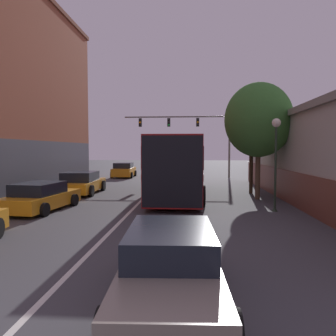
{
  "coord_description": "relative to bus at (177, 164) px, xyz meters",
  "views": [
    {
      "loc": [
        2.63,
        -1.14,
        2.68
      ],
      "look_at": [
        1.38,
        16.04,
        1.7
      ],
      "focal_mm": 35.0,
      "sensor_mm": 36.0,
      "label": 1
    }
  ],
  "objects": [
    {
      "name": "traffic_signal_gantry",
      "position": [
        0.86,
        12.35,
        2.73
      ],
      "size": [
        10.05,
        0.36,
        6.07
      ],
      "color": "#514C47",
      "rests_on": "ground_plane"
    },
    {
      "name": "street_tree_far",
      "position": [
        4.36,
        -1.05,
        2.37
      ],
      "size": [
        3.6,
        3.24,
        6.23
      ],
      "color": "brown",
      "rests_on": "ground_plane"
    },
    {
      "name": "parked_car_left_far",
      "position": [
        -5.71,
        12.25,
        -1.2
      ],
      "size": [
        2.15,
        4.06,
        1.4
      ],
      "rotation": [
        0.0,
        0.0,
        1.6
      ],
      "color": "orange",
      "rests_on": "ground_plane"
    },
    {
      "name": "parked_car_left_mid",
      "position": [
        -5.86,
        0.47,
        -1.22
      ],
      "size": [
        2.25,
        4.48,
        1.33
      ],
      "rotation": [
        0.0,
        0.0,
        1.6
      ],
      "color": "orange",
      "rests_on": "ground_plane"
    },
    {
      "name": "lane_center_line",
      "position": [
        -1.81,
        -0.68,
        -1.86
      ],
      "size": [
        0.14,
        46.09,
        0.01
      ],
      "color": "silver",
      "rests_on": "ground_plane"
    },
    {
      "name": "street_tree_near",
      "position": [
        4.43,
        1.27,
        1.94
      ],
      "size": [
        2.66,
        2.39,
        5.28
      ],
      "color": "#3D2D1E",
      "rests_on": "ground_plane"
    },
    {
      "name": "street_lamp",
      "position": [
        4.42,
        -4.53,
        0.78
      ],
      "size": [
        0.38,
        0.38,
        4.0
      ],
      "color": "#233323",
      "rests_on": "ground_plane"
    },
    {
      "name": "bus",
      "position": [
        0.0,
        0.0,
        0.0
      ],
      "size": [
        2.94,
        11.25,
        3.31
      ],
      "rotation": [
        0.0,
        0.0,
        1.58
      ],
      "color": "maroon",
      "rests_on": "ground_plane"
    },
    {
      "name": "hatchback_foreground",
      "position": [
        0.46,
        -13.26,
        -1.26
      ],
      "size": [
        2.06,
        4.3,
        1.27
      ],
      "rotation": [
        0.0,
        0.0,
        1.62
      ],
      "color": "slate",
      "rests_on": "ground_plane"
    },
    {
      "name": "parked_car_left_near",
      "position": [
        -5.78,
        -5.05,
        -1.27
      ],
      "size": [
        2.34,
        4.28,
        1.24
      ],
      "rotation": [
        0.0,
        0.0,
        1.46
      ],
      "color": "orange",
      "rests_on": "ground_plane"
    }
  ]
}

